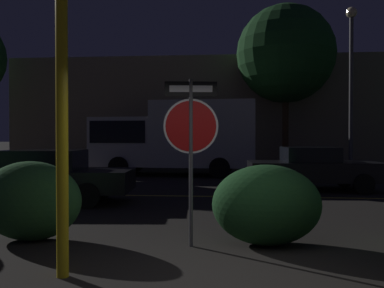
{
  "coord_description": "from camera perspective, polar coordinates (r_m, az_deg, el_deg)",
  "views": [
    {
      "loc": [
        0.17,
        -4.79,
        1.67
      ],
      "look_at": [
        -0.74,
        5.27,
        1.5
      ],
      "focal_mm": 40.0,
      "sensor_mm": 36.0,
      "label": 1
    }
  ],
  "objects": [
    {
      "name": "ground_plane",
      "position": [
        5.07,
        3.09,
        -18.26
      ],
      "size": [
        260.0,
        260.0,
        0.0
      ],
      "primitive_type": "plane",
      "color": "black"
    },
    {
      "name": "road_center_stripe",
      "position": [
        12.04,
        4.34,
        -6.99
      ],
      "size": [
        43.95,
        0.12,
        0.01
      ],
      "primitive_type": "cube",
      "color": "gold",
      "rests_on": "ground_plane"
    },
    {
      "name": "stop_sign",
      "position": [
        6.49,
        -0.15,
        1.98
      ],
      "size": [
        0.83,
        0.12,
        2.54
      ],
      "rotation": [
        0.0,
        0.0,
        0.12
      ],
      "color": "#4C4C51",
      "rests_on": "ground_plane"
    },
    {
      "name": "yellow_pole_left",
      "position": [
        5.29,
        -16.93,
        0.8
      ],
      "size": [
        0.14,
        0.14,
        3.32
      ],
      "primitive_type": "cylinder",
      "color": "yellow",
      "rests_on": "ground_plane"
    },
    {
      "name": "hedge_bush_1",
      "position": [
        7.41,
        -20.75,
        -7.1
      ],
      "size": [
        1.67,
        1.0,
        1.28
      ],
      "primitive_type": "ellipsoid",
      "color": "#2D6633",
      "rests_on": "ground_plane"
    },
    {
      "name": "hedge_bush_2",
      "position": [
        6.76,
        9.88,
        -7.99
      ],
      "size": [
        1.68,
        1.18,
        1.24
      ],
      "primitive_type": "ellipsoid",
      "color": "#1E4C23",
      "rests_on": "ground_plane"
    },
    {
      "name": "passing_car_2",
      "position": [
        11.49,
        -19.64,
        -4.06
      ],
      "size": [
        4.87,
        2.15,
        1.34
      ],
      "rotation": [
        0.0,
        0.0,
        1.65
      ],
      "color": "black",
      "rests_on": "ground_plane"
    },
    {
      "name": "passing_car_3",
      "position": [
        13.89,
        15.78,
        -3.12
      ],
      "size": [
        4.14,
        2.18,
        1.35
      ],
      "rotation": [
        0.0,
        0.0,
        -1.52
      ],
      "color": "black",
      "rests_on": "ground_plane"
    },
    {
      "name": "delivery_truck",
      "position": [
        18.6,
        -2.46,
        1.03
      ],
      "size": [
        7.16,
        2.88,
        3.18
      ],
      "rotation": [
        0.0,
        0.0,
        1.51
      ],
      "color": "silver",
      "rests_on": "ground_plane"
    },
    {
      "name": "street_lamp",
      "position": [
        18.7,
        20.46,
        9.34
      ],
      "size": [
        0.44,
        0.44,
        6.92
      ],
      "color": "#4C4C51",
      "rests_on": "ground_plane"
    },
    {
      "name": "tree_0",
      "position": [
        23.1,
        12.39,
        11.63
      ],
      "size": [
        5.07,
        5.07,
        8.5
      ],
      "color": "#422D1E",
      "rests_on": "ground_plane"
    },
    {
      "name": "building_backdrop",
      "position": [
        26.18,
        7.04,
        4.12
      ],
      "size": [
        27.32,
        4.76,
        6.22
      ],
      "primitive_type": "cube",
      "color": "#7A6B5B",
      "rests_on": "ground_plane"
    }
  ]
}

